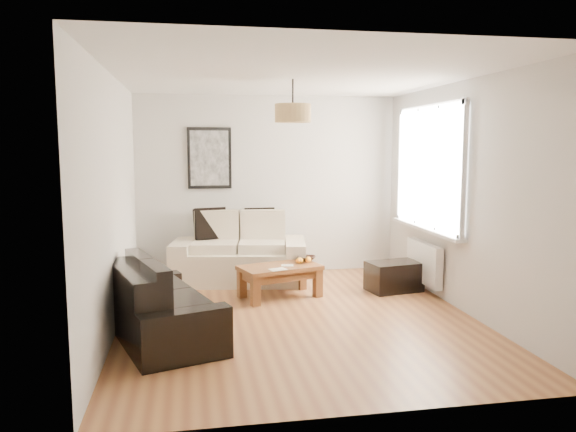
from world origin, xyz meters
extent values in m
plane|color=brown|center=(0.00, 0.00, 0.00)|extent=(4.50, 4.50, 0.00)
cube|color=white|center=(1.82, 0.80, 0.38)|extent=(0.10, 0.90, 0.52)
cylinder|color=tan|center=(0.00, 0.30, 2.23)|extent=(0.40, 0.40, 0.20)
cube|color=black|center=(1.45, 0.89, 0.19)|extent=(0.73, 0.54, 0.38)
cube|color=black|center=(-0.86, 2.00, 0.78)|extent=(0.47, 0.24, 0.45)
cube|color=black|center=(-0.16, 2.00, 0.78)|extent=(0.44, 0.16, 0.43)
imported|color=black|center=(0.33, 1.08, 0.43)|extent=(0.29, 0.29, 0.06)
sphere|color=orange|center=(0.21, 0.92, 0.44)|extent=(0.08, 0.08, 0.08)
sphere|color=orange|center=(0.32, 0.95, 0.44)|extent=(0.09, 0.09, 0.08)
sphere|color=orange|center=(0.19, 0.91, 0.44)|extent=(0.06, 0.06, 0.06)
cube|color=white|center=(-0.12, 0.63, 0.40)|extent=(0.23, 0.20, 0.01)
camera|label=1|loc=(-1.14, -5.76, 1.87)|focal=34.39mm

